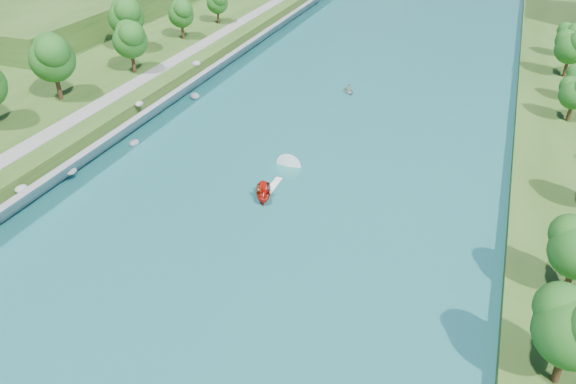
% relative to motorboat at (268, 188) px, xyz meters
% --- Properties ---
extents(ground, '(260.00, 260.00, 0.00)m').
position_rel_motorboat_xyz_m(ground, '(0.76, -16.33, -0.82)').
color(ground, '#2D5119').
rests_on(ground, ground).
extents(river_water, '(55.00, 240.00, 0.10)m').
position_rel_motorboat_xyz_m(river_water, '(0.76, 3.67, -0.77)').
color(river_water, '#1A6064').
rests_on(river_water, ground).
extents(riprap_bank, '(5.05, 236.00, 4.48)m').
position_rel_motorboat_xyz_m(riprap_bank, '(-25.10, 2.88, 1.00)').
color(riprap_bank, slate).
rests_on(riprap_bank, ground).
extents(riverside_path, '(3.00, 200.00, 0.10)m').
position_rel_motorboat_xyz_m(riverside_path, '(-31.74, 3.67, 2.73)').
color(riverside_path, gray).
rests_on(riverside_path, berm_west).
extents(motorboat, '(3.60, 19.06, 2.24)m').
position_rel_motorboat_xyz_m(motorboat, '(0.00, 0.00, 0.00)').
color(motorboat, red).
rests_on(motorboat, river_water).
extents(raft, '(3.46, 3.77, 1.51)m').
position_rel_motorboat_xyz_m(raft, '(0.41, 36.55, -0.37)').
color(raft, gray).
rests_on(raft, river_water).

